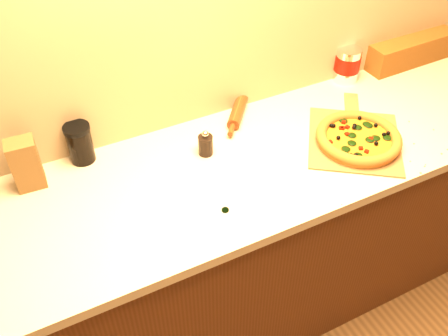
# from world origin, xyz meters

# --- Properties ---
(cabinet) EXTENTS (2.80, 0.65, 0.86)m
(cabinet) POSITION_xyz_m (0.00, 1.43, 0.43)
(cabinet) COLOR #4A260F
(cabinet) RESTS_ON ground
(countertop) EXTENTS (2.84, 0.68, 0.04)m
(countertop) POSITION_xyz_m (0.00, 1.43, 0.88)
(countertop) COLOR #C1B496
(countertop) RESTS_ON cabinet
(pizza_peel) EXTENTS (0.50, 0.53, 0.01)m
(pizza_peel) POSITION_xyz_m (0.47, 1.36, 0.90)
(pizza_peel) COLOR brown
(pizza_peel) RESTS_ON countertop
(pizza) EXTENTS (0.32, 0.32, 0.05)m
(pizza) POSITION_xyz_m (0.46, 1.33, 0.93)
(pizza) COLOR #BD822F
(pizza) RESTS_ON pizza_peel
(bottle_cap) EXTENTS (0.03, 0.03, 0.01)m
(bottle_cap) POSITION_xyz_m (-0.14, 1.25, 0.90)
(bottle_cap) COLOR black
(bottle_cap) RESTS_ON countertop
(pepper_grinder) EXTENTS (0.05, 0.05, 0.10)m
(pepper_grinder) POSITION_xyz_m (-0.08, 1.54, 0.94)
(pepper_grinder) COLOR black
(pepper_grinder) RESTS_ON countertop
(rolling_pin) EXTENTS (0.24, 0.30, 0.05)m
(rolling_pin) POSITION_xyz_m (0.16, 1.71, 0.92)
(rolling_pin) COLOR #54230E
(rolling_pin) RESTS_ON countertop
(coffee_canister) EXTENTS (0.11, 0.11, 0.15)m
(coffee_canister) POSITION_xyz_m (0.70, 1.72, 0.98)
(coffee_canister) COLOR silver
(coffee_canister) RESTS_ON countertop
(bread_bag) EXTENTS (0.46, 0.16, 0.12)m
(bread_bag) POSITION_xyz_m (1.05, 1.73, 0.96)
(bread_bag) COLOR brown
(bread_bag) RESTS_ON countertop
(paper_bag) EXTENTS (0.10, 0.08, 0.19)m
(paper_bag) POSITION_xyz_m (-0.68, 1.66, 0.99)
(paper_bag) COLOR brown
(paper_bag) RESTS_ON countertop
(dark_jar) EXTENTS (0.09, 0.09, 0.15)m
(dark_jar) POSITION_xyz_m (-0.49, 1.71, 0.98)
(dark_jar) COLOR black
(dark_jar) RESTS_ON countertop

